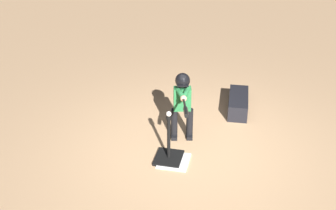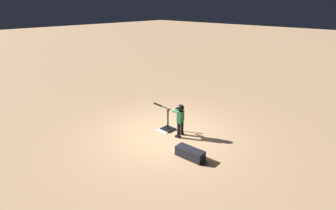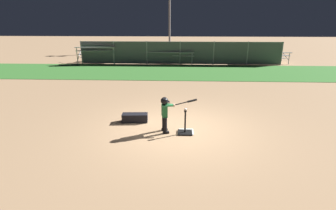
{
  "view_description": "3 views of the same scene",
  "coord_description": "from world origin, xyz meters",
  "px_view_note": "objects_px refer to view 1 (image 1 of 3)",
  "views": [
    {
      "loc": [
        5.63,
        0.88,
        4.02
      ],
      "look_at": [
        -0.25,
        -0.43,
        0.65
      ],
      "focal_mm": 50.0,
      "sensor_mm": 36.0,
      "label": 1
    },
    {
      "loc": [
        -5.35,
        5.54,
        4.04
      ],
      "look_at": [
        0.27,
        -0.4,
        0.86
      ],
      "focal_mm": 28.0,
      "sensor_mm": 36.0,
      "label": 2
    },
    {
      "loc": [
        0.02,
        -7.55,
        3.27
      ],
      "look_at": [
        -0.32,
        -0.27,
        0.87
      ],
      "focal_mm": 28.0,
      "sensor_mm": 36.0,
      "label": 3
    }
  ],
  "objects_px": {
    "batting_tee": "(169,153)",
    "equipment_bag": "(238,103)",
    "batter_child": "(182,99)",
    "baseball": "(169,114)"
  },
  "relations": [
    {
      "from": "baseball",
      "to": "equipment_bag",
      "type": "bearing_deg",
      "value": 152.71
    },
    {
      "from": "batter_child",
      "to": "baseball",
      "type": "distance_m",
      "value": 0.59
    },
    {
      "from": "batting_tee",
      "to": "equipment_bag",
      "type": "distance_m",
      "value": 1.86
    },
    {
      "from": "batting_tee",
      "to": "batter_child",
      "type": "xyz_separation_m",
      "value": [
        -0.58,
        0.08,
        0.59
      ]
    },
    {
      "from": "baseball",
      "to": "equipment_bag",
      "type": "distance_m",
      "value": 1.96
    },
    {
      "from": "baseball",
      "to": "equipment_bag",
      "type": "xyz_separation_m",
      "value": [
        -1.66,
        0.85,
        -0.62
      ]
    },
    {
      "from": "batting_tee",
      "to": "equipment_bag",
      "type": "bearing_deg",
      "value": 152.71
    },
    {
      "from": "batting_tee",
      "to": "baseball",
      "type": "xyz_separation_m",
      "value": [
        0.0,
        0.0,
        0.66
      ]
    },
    {
      "from": "batter_child",
      "to": "baseball",
      "type": "height_order",
      "value": "batter_child"
    },
    {
      "from": "batter_child",
      "to": "baseball",
      "type": "relative_size",
      "value": 14.87
    }
  ]
}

